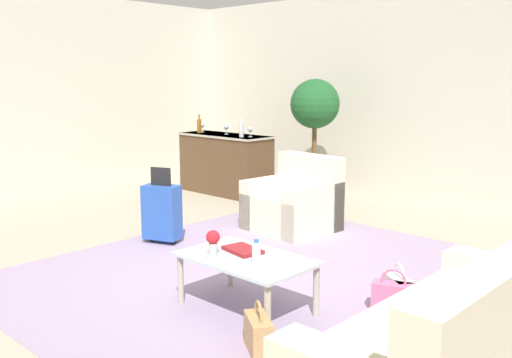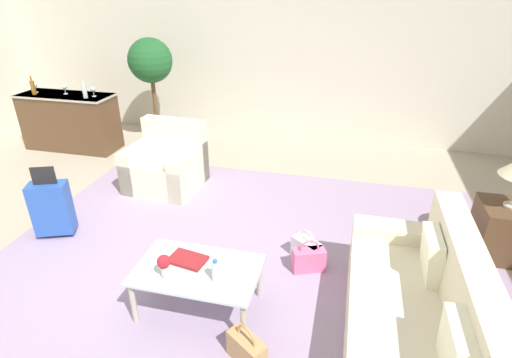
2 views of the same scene
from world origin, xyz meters
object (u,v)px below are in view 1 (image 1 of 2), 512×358
object	(u,v)px
handbag_pink	(393,297)
handbag_white	(398,290)
coffee_table_book	(243,250)
wine_glass_right_of_centre	(250,130)
couch	(464,351)
suitcase_blue	(162,211)
armchair	(295,205)
wine_bottle_clear	(241,129)
water_bottle	(256,254)
flower_vase	(213,240)
wine_glass_left_of_centre	(226,127)
bar_console	(225,163)
wine_glass_leftmost	(202,126)
handbag_tan	(259,333)
wine_bottle_amber	(199,126)
coffee_table	(247,264)
potted_ficus	(315,118)

from	to	relation	value
handbag_pink	handbag_white	distance (m)	0.16
coffee_table_book	wine_glass_right_of_centre	xyz separation A→B (m)	(-2.83, 3.02, 0.60)
couch	suitcase_blue	world-z (taller)	couch
armchair	wine_bottle_clear	distance (m)	2.05
water_bottle	flower_vase	world-z (taller)	flower_vase
wine_bottle_clear	suitcase_blue	xyz separation A→B (m)	(1.02, -2.28, -0.70)
wine_glass_left_of_centre	flower_vase	bearing A→B (deg)	-44.99
coffee_table_book	suitcase_blue	distance (m)	1.98
bar_console	handbag_pink	bearing A→B (deg)	-28.26
wine_glass_leftmost	handbag_white	size ratio (longest dim) A/B	0.43
handbag_tan	couch	bearing A→B (deg)	15.26
wine_glass_right_of_centre	handbag_pink	distance (m)	4.58
wine_bottle_amber	handbag_pink	size ratio (longest dim) A/B	0.84
coffee_table	wine_bottle_amber	xyz separation A→B (m)	(-3.98, 2.98, 0.68)
wine_glass_right_of_centre	coffee_table	bearing A→B (deg)	-46.43
flower_vase	handbag_white	xyz separation A→B (m)	(1.04, 1.06, -0.43)
suitcase_blue	handbag_pink	size ratio (longest dim) A/B	2.37
handbag_white	wine_bottle_amber	bearing A→B (deg)	156.64
wine_bottle_clear	handbag_tan	distance (m)	5.03
couch	water_bottle	xyz separation A→B (m)	(-1.60, -0.00, 0.22)
wine_bottle_amber	handbag_tan	xyz separation A→B (m)	(4.53, -3.43, -0.93)
suitcase_blue	handbag_white	size ratio (longest dim) A/B	2.37
handbag_pink	handbag_white	world-z (taller)	same
water_bottle	wine_glass_right_of_centre	bearing A→B (deg)	134.54
couch	armchair	world-z (taller)	couch
armchair	bar_console	bearing A→B (deg)	157.14
bar_console	suitcase_blue	distance (m)	2.83
wine_glass_left_of_centre	wine_glass_right_of_centre	world-z (taller)	same
water_bottle	wine_glass_left_of_centre	xyz separation A→B (m)	(-3.70, 3.23, 0.52)
wine_bottle_amber	potted_ficus	distance (m)	1.93
water_bottle	handbag_pink	world-z (taller)	water_bottle
handbag_tan	coffee_table_book	bearing A→B (deg)	141.82
flower_vase	wine_glass_leftmost	bearing A→B (deg)	139.66
coffee_table	suitcase_blue	size ratio (longest dim) A/B	1.24
bar_console	potted_ficus	bearing A→B (deg)	24.78
wine_glass_left_of_centre	handbag_white	bearing A→B (deg)	-27.18
handbag_pink	coffee_table	bearing A→B (deg)	-138.95
armchair	potted_ficus	bearing A→B (deg)	120.62
suitcase_blue	handbag_white	xyz separation A→B (m)	(2.82, 0.21, -0.23)
armchair	flower_vase	xyz separation A→B (m)	(1.07, -2.32, 0.26)
coffee_table	coffee_table_book	bearing A→B (deg)	146.31
coffee_table	wine_glass_leftmost	world-z (taller)	wine_glass_leftmost
wine_glass_right_of_centre	flower_vase	bearing A→B (deg)	-49.98
wine_glass_right_of_centre	wine_bottle_amber	world-z (taller)	wine_bottle_amber
coffee_table	water_bottle	distance (m)	0.27
coffee_table	handbag_tan	size ratio (longest dim) A/B	2.93
wine_bottle_clear	wine_glass_left_of_centre	bearing A→B (deg)	163.18
coffee_table_book	bar_console	xyz separation A→B (m)	(-3.38, 3.02, 0.03)
bar_console	wine_glass_left_of_centre	xyz separation A→B (m)	(0.00, 0.03, 0.56)
coffee_table	handbag_pink	bearing A→B (deg)	41.05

